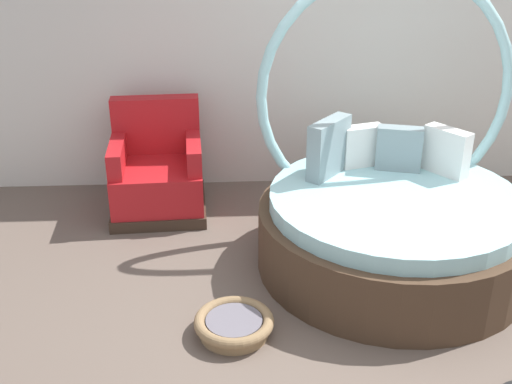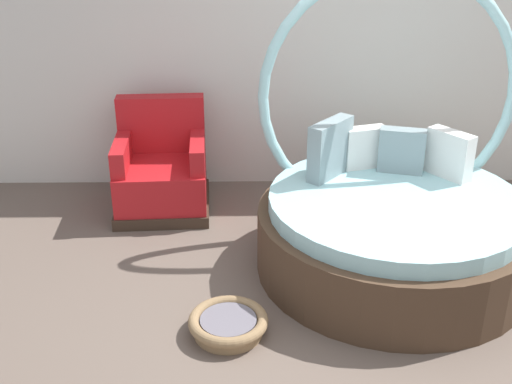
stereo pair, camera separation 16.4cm
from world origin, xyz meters
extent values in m
cube|color=#66564C|center=(0.00, 0.00, -0.01)|extent=(8.00, 8.00, 0.02)
cube|color=silver|center=(0.00, 2.35, 1.33)|extent=(8.00, 0.12, 2.66)
cylinder|color=#473323|center=(0.21, 0.71, 0.24)|extent=(1.97, 1.97, 0.48)
cylinder|color=#9ED1D6|center=(0.21, 0.71, 0.54)|extent=(1.82, 1.82, 0.12)
torus|color=#9ED1D6|center=(0.21, 1.25, 1.16)|extent=(1.95, 0.08, 1.95)
cube|color=white|center=(0.66, 1.06, 0.77)|extent=(0.31, 0.36, 0.36)
cube|color=gray|center=(0.32, 1.15, 0.77)|extent=(0.36, 0.20, 0.34)
cube|color=white|center=(0.06, 1.25, 0.76)|extent=(0.34, 0.20, 0.32)
cube|color=gray|center=(-0.23, 1.08, 0.81)|extent=(0.37, 0.41, 0.43)
cube|color=#38281E|center=(-1.59, 1.71, 0.05)|extent=(0.84, 0.84, 0.10)
cube|color=red|center=(-1.59, 1.71, 0.27)|extent=(0.80, 0.80, 0.34)
cube|color=red|center=(-1.61, 2.02, 0.69)|extent=(0.77, 0.20, 0.50)
cube|color=red|center=(-1.91, 1.69, 0.55)|extent=(0.16, 0.69, 0.22)
cube|color=red|center=(-1.27, 1.73, 0.55)|extent=(0.16, 0.69, 0.22)
cylinder|color=#8E704C|center=(-0.98, -0.05, 0.03)|extent=(0.44, 0.44, 0.06)
torus|color=#8E704C|center=(-0.98, -0.05, 0.10)|extent=(0.51, 0.51, 0.07)
cylinder|color=slate|center=(-0.98, -0.05, 0.08)|extent=(0.36, 0.36, 0.05)
camera|label=1|loc=(-1.01, -3.34, 2.57)|focal=44.83mm
camera|label=2|loc=(-0.85, -3.35, 2.57)|focal=44.83mm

